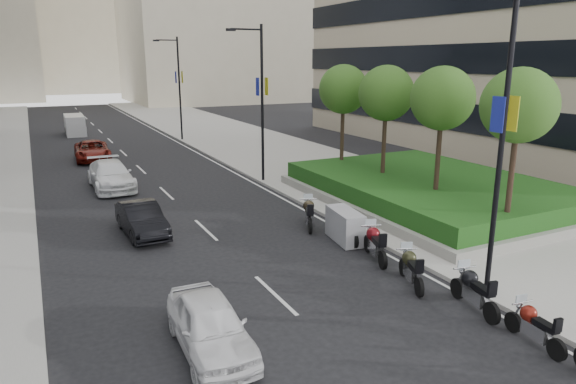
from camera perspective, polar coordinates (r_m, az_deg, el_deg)
ground at (r=13.98m, az=11.71°, el=-16.30°), size 160.00×160.00×0.00m
sidewalk_right at (r=43.25m, az=-3.52°, el=5.14°), size 10.00×100.00×0.15m
lane_edge at (r=41.51m, az=-10.28°, el=4.44°), size 0.12×100.00×0.01m
lane_centre at (r=40.39m, az=-17.37°, el=3.73°), size 0.12×100.00×0.01m
building_cream_centre at (r=130.19m, az=-23.48°, el=18.62°), size 30.00×24.00×38.00m
planter at (r=27.02m, az=15.45°, el=-0.48°), size 10.00×14.00×0.40m
hedge at (r=26.87m, az=15.53°, el=0.76°), size 9.40×13.40×0.80m
tree_0 at (r=21.00m, az=24.28°, el=8.69°), size 2.80×2.80×6.30m
tree_1 at (r=23.74m, az=16.77°, el=9.87°), size 2.80×2.80×6.30m
tree_2 at (r=26.79m, az=10.86°, el=10.68°), size 2.80×2.80×6.30m
tree_3 at (r=30.06m, az=6.17°, el=11.24°), size 2.80×2.80×6.30m
lamp_post_0 at (r=15.80m, az=22.38°, el=6.06°), size 2.34×0.45×9.00m
lamp_post_1 at (r=29.80m, az=-3.17°, el=10.58°), size 2.34×0.45×9.00m
lamp_post_2 at (r=46.84m, az=-12.17°, el=11.71°), size 2.34×0.45×9.00m
motorcycle_1 at (r=14.86m, az=25.65°, el=-13.25°), size 0.66×1.98×0.99m
motorcycle_2 at (r=16.05m, az=19.94°, el=-10.25°), size 0.78×2.26×1.13m
motorcycle_3 at (r=17.14m, az=13.50°, el=-8.24°), size 0.99×2.07×1.08m
motorcycle_4 at (r=18.96m, az=9.64°, el=-5.66°), size 0.96×2.27×1.16m
motorcycle_5 at (r=20.68m, az=6.34°, el=-3.77°), size 1.16×2.22×1.28m
motorcycle_6 at (r=22.30m, az=2.35°, el=-2.40°), size 1.13×2.14×1.14m
car_a at (r=13.32m, az=-8.65°, el=-14.42°), size 1.77×4.06×1.36m
car_b at (r=22.16m, az=-15.95°, el=-2.92°), size 1.60×4.11×1.34m
car_c at (r=30.64m, az=-19.10°, el=1.78°), size 2.23×5.30×1.53m
car_d at (r=39.89m, az=-20.92°, el=4.33°), size 2.56×5.16×1.41m
delivery_van at (r=54.11m, az=-22.59°, el=6.81°), size 1.80×4.52×1.88m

